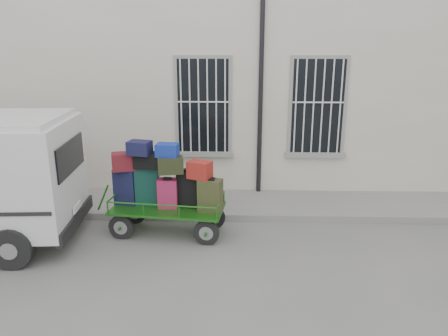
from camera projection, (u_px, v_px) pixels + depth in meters
name	position (u px, v px, depth m)	size (l,w,h in m)	color
ground	(214.00, 251.00, 8.14)	(80.00, 80.00, 0.00)	#63635F
building	(224.00, 67.00, 12.54)	(24.00, 5.15, 6.00)	beige
sidewalk	(219.00, 204.00, 10.22)	(24.00, 1.70, 0.15)	slate
luggage_cart	(164.00, 187.00, 8.60)	(2.64, 1.26, 1.92)	black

